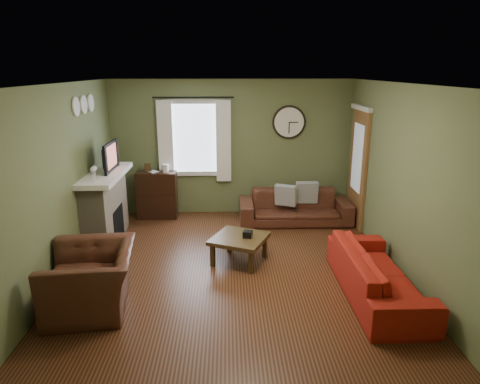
{
  "coord_description": "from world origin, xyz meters",
  "views": [
    {
      "loc": [
        -0.08,
        -5.59,
        2.79
      ],
      "look_at": [
        0.1,
        0.4,
        1.05
      ],
      "focal_mm": 32.0,
      "sensor_mm": 36.0,
      "label": 1
    }
  ],
  "objects_px": {
    "bookshelf": "(157,195)",
    "sofa_brown": "(295,207)",
    "coffee_table": "(239,249)",
    "sofa_red": "(377,274)",
    "armchair": "(91,280)"
  },
  "relations": [
    {
      "from": "bookshelf",
      "to": "sofa_brown",
      "type": "height_order",
      "value": "bookshelf"
    },
    {
      "from": "coffee_table",
      "to": "sofa_red",
      "type": "bearing_deg",
      "value": -31.3
    },
    {
      "from": "bookshelf",
      "to": "coffee_table",
      "type": "bearing_deg",
      "value": -53.06
    },
    {
      "from": "sofa_brown",
      "to": "armchair",
      "type": "distance_m",
      "value": 4.1
    },
    {
      "from": "armchair",
      "to": "coffee_table",
      "type": "distance_m",
      "value": 2.19
    },
    {
      "from": "armchair",
      "to": "coffee_table",
      "type": "xyz_separation_m",
      "value": [
        1.8,
        1.23,
        -0.17
      ]
    },
    {
      "from": "sofa_brown",
      "to": "coffee_table",
      "type": "height_order",
      "value": "sofa_brown"
    },
    {
      "from": "sofa_red",
      "to": "armchair",
      "type": "relative_size",
      "value": 1.79
    },
    {
      "from": "bookshelf",
      "to": "sofa_brown",
      "type": "bearing_deg",
      "value": -7.58
    },
    {
      "from": "sofa_red",
      "to": "coffee_table",
      "type": "distance_m",
      "value": 2.0
    },
    {
      "from": "coffee_table",
      "to": "armchair",
      "type": "bearing_deg",
      "value": -145.68
    },
    {
      "from": "bookshelf",
      "to": "armchair",
      "type": "distance_m",
      "value": 3.27
    },
    {
      "from": "armchair",
      "to": "coffee_table",
      "type": "bearing_deg",
      "value": 117.03
    },
    {
      "from": "sofa_red",
      "to": "coffee_table",
      "type": "xyz_separation_m",
      "value": [
        -1.71,
        1.04,
        -0.1
      ]
    },
    {
      "from": "sofa_brown",
      "to": "coffee_table",
      "type": "bearing_deg",
      "value": -122.86
    }
  ]
}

